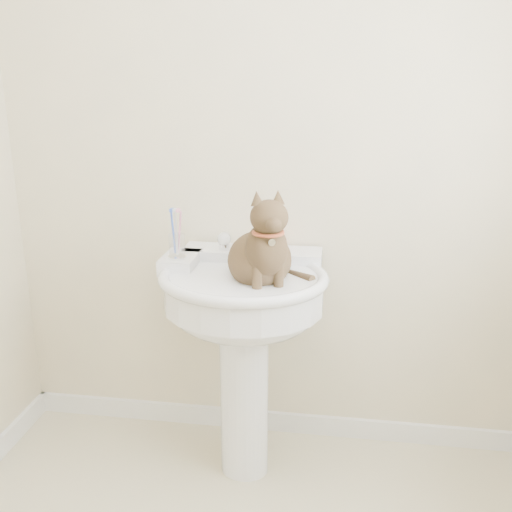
% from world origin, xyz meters
% --- Properties ---
extents(wall_back, '(2.20, 0.00, 2.50)m').
position_xyz_m(wall_back, '(0.00, 1.10, 1.25)').
color(wall_back, beige).
rests_on(wall_back, ground).
extents(baseboard_back, '(2.20, 0.02, 0.09)m').
position_xyz_m(baseboard_back, '(0.00, 1.09, 0.04)').
color(baseboard_back, white).
rests_on(baseboard_back, floor).
extents(pedestal_sink, '(0.63, 0.62, 0.87)m').
position_xyz_m(pedestal_sink, '(-0.07, 0.81, 0.69)').
color(pedestal_sink, white).
rests_on(pedestal_sink, floor).
extents(faucet, '(0.28, 0.12, 0.14)m').
position_xyz_m(faucet, '(-0.07, 0.96, 0.92)').
color(faucet, silver).
rests_on(faucet, pedestal_sink).
extents(soap_bar, '(0.09, 0.06, 0.03)m').
position_xyz_m(soap_bar, '(-0.00, 1.06, 0.89)').
color(soap_bar, '#FF421F').
rests_on(soap_bar, pedestal_sink).
extents(toothbrush_cup, '(0.07, 0.07, 0.19)m').
position_xyz_m(toothbrush_cup, '(-0.33, 0.85, 0.92)').
color(toothbrush_cup, silver).
rests_on(toothbrush_cup, pedestal_sink).
extents(cat, '(0.25, 0.32, 0.46)m').
position_xyz_m(cat, '(0.00, 0.77, 0.93)').
color(cat, '#4D3B24').
rests_on(cat, pedestal_sink).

